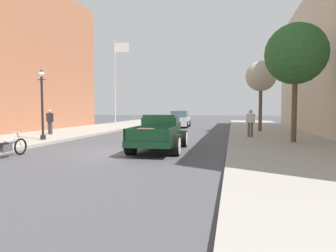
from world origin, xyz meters
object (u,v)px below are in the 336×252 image
object	(u,v)px
street_tree_second	(261,77)
street_lamp_near	(42,99)
motorcycle_parked	(6,146)
pedestrian_sidewalk_right	(250,122)
street_tree_nearest	(296,54)
pedestrian_sidewalk_left	(50,120)
flagpole	(117,73)
car_background_silver	(180,120)
hotrod_truck_dark_green	(160,133)

from	to	relation	value
street_tree_second	street_lamp_near	bearing A→B (deg)	-143.70
motorcycle_parked	street_tree_second	world-z (taller)	street_tree_second
pedestrian_sidewalk_right	street_tree_second	xyz separation A→B (m)	(1.01, 5.03, 3.21)
street_lamp_near	street_tree_nearest	distance (m)	13.60
pedestrian_sidewalk_left	flagpole	distance (m)	13.42
motorcycle_parked	flagpole	xyz separation A→B (m)	(-4.13, 20.23, 5.33)
pedestrian_sidewalk_left	flagpole	xyz separation A→B (m)	(-0.55, 12.57, 4.68)
pedestrian_sidewalk_left	street_tree_nearest	xyz separation A→B (m)	(14.93, -1.07, 3.51)
street_lamp_near	car_background_silver	bearing A→B (deg)	70.27
motorcycle_parked	flagpole	world-z (taller)	flagpole
pedestrian_sidewalk_left	motorcycle_parked	bearing A→B (deg)	-64.91
street_lamp_near	flagpole	world-z (taller)	flagpole
hotrod_truck_dark_green	street_tree_second	distance (m)	12.14
motorcycle_parked	flagpole	distance (m)	21.32
street_tree_second	flagpole	bearing A→B (deg)	155.89
car_background_silver	street_lamp_near	xyz separation A→B (m)	(-5.09, -14.19, 1.62)
motorcycle_parked	street_tree_nearest	xyz separation A→B (m)	(11.34, 6.59, 4.15)
street_tree_nearest	pedestrian_sidewalk_left	bearing A→B (deg)	175.89
car_background_silver	flagpole	world-z (taller)	flagpole
street_tree_nearest	flagpole	bearing A→B (deg)	138.61
pedestrian_sidewalk_left	street_tree_nearest	bearing A→B (deg)	-4.11
motorcycle_parked	street_tree_nearest	size ratio (longest dim) A/B	0.35
flagpole	hotrod_truck_dark_green	bearing A→B (deg)	-61.24
motorcycle_parked	street_lamp_near	xyz separation A→B (m)	(-1.95, 4.72, 1.94)
street_tree_second	pedestrian_sidewalk_left	bearing A→B (deg)	-156.38
motorcycle_parked	street_lamp_near	bearing A→B (deg)	112.41
pedestrian_sidewalk_right	street_lamp_near	distance (m)	12.03
pedestrian_sidewalk_right	street_tree_second	size ratio (longest dim) A/B	0.31
car_background_silver	pedestrian_sidewalk_right	bearing A→B (deg)	-58.75
motorcycle_parked	pedestrian_sidewalk_left	distance (m)	8.48
hotrod_truck_dark_green	street_tree_second	world-z (taller)	street_tree_second
car_background_silver	street_tree_second	bearing A→B (deg)	-35.66
street_tree_nearest	pedestrian_sidewalk_right	bearing A→B (deg)	133.36
hotrod_truck_dark_green	pedestrian_sidewalk_left	distance (m)	9.69
street_tree_nearest	street_tree_second	xyz separation A→B (m)	(-1.00, 7.16, -0.30)
pedestrian_sidewalk_right	street_tree_second	world-z (taller)	street_tree_second
motorcycle_parked	flagpole	size ratio (longest dim) A/B	0.23
street_lamp_near	street_tree_second	xyz separation A→B (m)	(12.29, 9.03, 1.91)
street_tree_second	pedestrian_sidewalk_right	bearing A→B (deg)	-101.40
pedestrian_sidewalk_left	street_tree_second	xyz separation A→B (m)	(13.93, 6.09, 3.21)
flagpole	pedestrian_sidewalk_left	bearing A→B (deg)	-87.52
hotrod_truck_dark_green	street_lamp_near	bearing A→B (deg)	169.28
hotrod_truck_dark_green	pedestrian_sidewalk_right	xyz separation A→B (m)	(4.22, 5.34, 0.33)
flagpole	street_tree_nearest	size ratio (longest dim) A/B	1.53
street_lamp_near	motorcycle_parked	bearing A→B (deg)	-67.59
flagpole	street_tree_second	xyz separation A→B (m)	(14.47, -6.48, -1.48)
motorcycle_parked	pedestrian_sidewalk_right	distance (m)	12.79
motorcycle_parked	street_tree_nearest	distance (m)	13.76
pedestrian_sidewalk_right	street_lamp_near	xyz separation A→B (m)	(-11.27, -4.00, 1.30)
flagpole	street_tree_nearest	xyz separation A→B (m)	(15.48, -13.64, -1.18)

